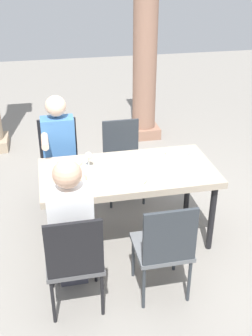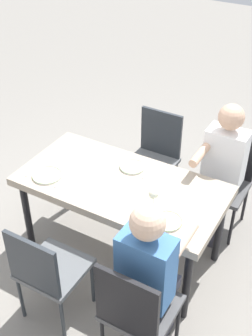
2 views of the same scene
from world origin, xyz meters
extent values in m
plane|color=gray|center=(0.00, 0.00, 0.00)|extent=(16.00, 16.00, 0.00)
cube|color=tan|center=(0.00, 0.00, 0.74)|extent=(1.64, 0.82, 0.06)
cylinder|color=black|center=(-0.74, 0.33, 0.35)|extent=(0.06, 0.06, 0.71)
cylinder|color=black|center=(0.74, 0.33, 0.35)|extent=(0.06, 0.06, 0.71)
cylinder|color=black|center=(-0.74, -0.33, 0.35)|extent=(0.06, 0.06, 0.71)
cylinder|color=black|center=(0.74, -0.33, 0.35)|extent=(0.06, 0.06, 0.71)
cube|color=#4F4F50|center=(-0.60, 0.75, 0.48)|extent=(0.44, 0.44, 0.04)
cube|color=black|center=(-0.60, 0.95, 0.72)|extent=(0.42, 0.03, 0.49)
cylinder|color=black|center=(-0.79, 0.56, 0.23)|extent=(0.03, 0.03, 0.46)
cylinder|color=black|center=(-0.41, 0.56, 0.23)|extent=(0.03, 0.03, 0.46)
cylinder|color=black|center=(-0.79, 0.94, 0.23)|extent=(0.03, 0.03, 0.46)
cylinder|color=black|center=(-0.41, 0.94, 0.23)|extent=(0.03, 0.03, 0.46)
cube|color=#4F4F50|center=(-0.60, -0.75, 0.44)|extent=(0.44, 0.44, 0.04)
cube|color=black|center=(-0.60, -0.95, 0.68)|extent=(0.42, 0.03, 0.49)
cylinder|color=black|center=(-0.41, -0.56, 0.21)|extent=(0.03, 0.03, 0.42)
cylinder|color=black|center=(-0.79, -0.56, 0.21)|extent=(0.03, 0.03, 0.42)
cylinder|color=black|center=(-0.41, -0.94, 0.21)|extent=(0.03, 0.03, 0.42)
cylinder|color=black|center=(-0.79, -0.94, 0.21)|extent=(0.03, 0.03, 0.42)
cube|color=#5B5E61|center=(0.12, 0.75, 0.45)|extent=(0.44, 0.44, 0.04)
cube|color=#2D3338|center=(0.12, 0.95, 0.67)|extent=(0.42, 0.03, 0.44)
cylinder|color=#2D3338|center=(-0.07, 0.56, 0.22)|extent=(0.03, 0.03, 0.43)
cylinder|color=#2D3338|center=(0.31, 0.56, 0.22)|extent=(0.03, 0.03, 0.43)
cylinder|color=#2D3338|center=(-0.07, 0.94, 0.22)|extent=(0.03, 0.03, 0.43)
cylinder|color=#2D3338|center=(0.31, 0.94, 0.22)|extent=(0.03, 0.03, 0.43)
cube|color=#5B5E61|center=(0.12, -0.75, 0.44)|extent=(0.44, 0.44, 0.04)
cube|color=#2D3338|center=(0.12, -0.95, 0.68)|extent=(0.42, 0.03, 0.48)
cylinder|color=#2D3338|center=(0.31, -0.56, 0.21)|extent=(0.03, 0.03, 0.42)
cylinder|color=#2D3338|center=(-0.07, -0.56, 0.21)|extent=(0.03, 0.03, 0.42)
cylinder|color=#2D3338|center=(0.31, -0.94, 0.21)|extent=(0.03, 0.03, 0.42)
cylinder|color=#2D3338|center=(-0.07, -0.94, 0.21)|extent=(0.03, 0.03, 0.42)
cube|color=#3F3F4C|center=(-0.60, -0.51, 0.23)|extent=(0.24, 0.14, 0.46)
cube|color=#3F3F4C|center=(-0.60, -0.60, 0.51)|extent=(0.28, 0.32, 0.10)
cube|color=white|center=(-0.60, -0.71, 0.81)|extent=(0.34, 0.20, 0.49)
sphere|color=tan|center=(-0.60, -0.71, 1.18)|extent=(0.21, 0.21, 0.21)
cylinder|color=tan|center=(-0.46, -0.47, 0.92)|extent=(0.07, 0.30, 0.07)
cube|color=#3F3F4C|center=(-0.60, 0.51, 0.23)|extent=(0.24, 0.14, 0.46)
cube|color=#3F3F4C|center=(-0.60, 0.60, 0.51)|extent=(0.28, 0.32, 0.10)
cube|color=#3F72B2|center=(-0.60, 0.71, 0.81)|extent=(0.34, 0.20, 0.51)
sphere|color=beige|center=(-0.60, 0.71, 1.20)|extent=(0.22, 0.22, 0.22)
cylinder|color=beige|center=(-0.74, 0.47, 0.93)|extent=(0.07, 0.30, 0.07)
cube|color=#936B56|center=(0.79, 2.49, 0.08)|extent=(0.45, 0.45, 0.16)
cylinder|color=#936B56|center=(0.79, 2.49, 1.44)|extent=(0.35, 0.35, 2.57)
cylinder|color=silver|center=(-0.51, 0.23, 0.78)|extent=(0.21, 0.21, 0.01)
torus|color=#A0BE77|center=(-0.51, 0.23, 0.79)|extent=(0.22, 0.22, 0.01)
cylinder|color=white|center=(-0.35, 0.13, 0.78)|extent=(0.06, 0.06, 0.00)
cylinder|color=white|center=(-0.35, 0.13, 0.82)|extent=(0.01, 0.01, 0.08)
sphere|color=#F2EFCC|center=(-0.35, 0.13, 0.89)|extent=(0.07, 0.07, 0.07)
cube|color=silver|center=(-0.66, 0.23, 0.78)|extent=(0.03, 0.17, 0.01)
cube|color=silver|center=(-0.36, 0.23, 0.78)|extent=(0.02, 0.17, 0.01)
cylinder|color=white|center=(0.02, -0.21, 0.78)|extent=(0.21, 0.21, 0.01)
torus|color=#A4C786|center=(0.02, -0.21, 0.79)|extent=(0.21, 0.21, 0.01)
cube|color=silver|center=(-0.13, -0.21, 0.78)|extent=(0.03, 0.17, 0.01)
cube|color=silver|center=(0.17, -0.21, 0.78)|extent=(0.04, 0.17, 0.01)
cylinder|color=white|center=(0.55, 0.23, 0.78)|extent=(0.24, 0.24, 0.01)
torus|color=#A4C786|center=(0.55, 0.23, 0.79)|extent=(0.24, 0.24, 0.01)
cube|color=silver|center=(0.40, 0.23, 0.78)|extent=(0.03, 0.17, 0.01)
cube|color=silver|center=(0.70, 0.23, 0.78)|extent=(0.03, 0.17, 0.01)
camera|label=1|loc=(-0.71, -3.27, 2.57)|focal=43.59mm
camera|label=2|loc=(-1.41, 2.37, 2.90)|focal=47.44mm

